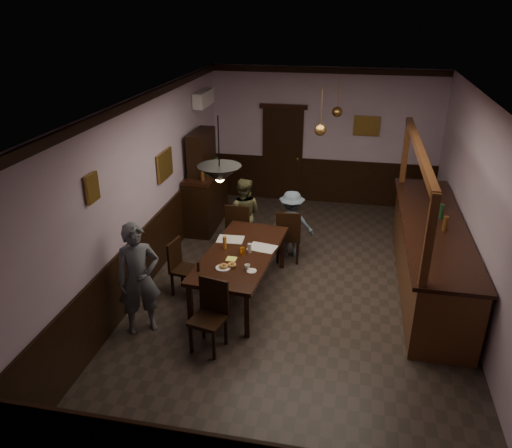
% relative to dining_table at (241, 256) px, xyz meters
% --- Properties ---
extents(room, '(5.01, 8.01, 3.01)m').
position_rel_dining_table_xyz_m(room, '(0.90, 0.29, 0.81)').
color(room, '#2D2621').
rests_on(room, ground).
extents(dining_table, '(1.19, 2.28, 0.75)m').
position_rel_dining_table_xyz_m(dining_table, '(0.00, 0.00, 0.00)').
color(dining_table, black).
rests_on(dining_table, ground).
extents(chair_far_left, '(0.44, 0.44, 1.01)m').
position_rel_dining_table_xyz_m(chair_far_left, '(-0.33, 1.30, -0.13)').
color(chair_far_left, black).
rests_on(chair_far_left, ground).
extents(chair_far_right, '(0.45, 0.45, 0.98)m').
position_rel_dining_table_xyz_m(chair_far_right, '(0.57, 1.23, -0.15)').
color(chair_far_right, black).
rests_on(chair_far_right, ground).
extents(chair_near, '(0.50, 0.50, 0.97)m').
position_rel_dining_table_xyz_m(chair_near, '(-0.10, -1.32, -0.15)').
color(chair_near, black).
rests_on(chair_near, ground).
extents(chair_side, '(0.44, 0.44, 0.89)m').
position_rel_dining_table_xyz_m(chair_side, '(-0.94, -0.11, -0.20)').
color(chair_side, black).
rests_on(chair_side, ground).
extents(person_standing, '(0.71, 0.65, 1.62)m').
position_rel_dining_table_xyz_m(person_standing, '(-1.15, -1.15, 0.13)').
color(person_standing, '#53575F').
rests_on(person_standing, ground).
extents(person_seated_left, '(0.68, 0.53, 1.37)m').
position_rel_dining_table_xyz_m(person_seated_left, '(-0.31, 1.58, 0.00)').
color(person_seated_left, brown).
rests_on(person_seated_left, ground).
extents(person_seated_right, '(0.83, 0.53, 1.23)m').
position_rel_dining_table_xyz_m(person_seated_right, '(0.58, 1.51, -0.07)').
color(person_seated_right, slate).
rests_on(person_seated_right, ground).
extents(newspaper_left, '(0.44, 0.32, 0.01)m').
position_rel_dining_table_xyz_m(newspaper_left, '(-0.26, 0.39, 0.07)').
color(newspaper_left, silver).
rests_on(newspaper_left, dining_table).
extents(newspaper_right, '(0.47, 0.37, 0.01)m').
position_rel_dining_table_xyz_m(newspaper_right, '(0.30, 0.20, 0.07)').
color(newspaper_right, silver).
rests_on(newspaper_right, dining_table).
extents(napkin, '(0.16, 0.16, 0.00)m').
position_rel_dining_table_xyz_m(napkin, '(-0.08, -0.24, 0.07)').
color(napkin, '#ECF459').
rests_on(napkin, dining_table).
extents(saucer, '(0.15, 0.15, 0.01)m').
position_rel_dining_table_xyz_m(saucer, '(0.28, -0.54, 0.07)').
color(saucer, white).
rests_on(saucer, dining_table).
extents(coffee_cup, '(0.09, 0.09, 0.07)m').
position_rel_dining_table_xyz_m(coffee_cup, '(0.22, -0.52, 0.11)').
color(coffee_cup, white).
rests_on(coffee_cup, saucer).
extents(pastry_plate, '(0.22, 0.22, 0.01)m').
position_rel_dining_table_xyz_m(pastry_plate, '(-0.13, -0.54, 0.07)').
color(pastry_plate, white).
rests_on(pastry_plate, dining_table).
extents(pastry_ring_a, '(0.13, 0.13, 0.04)m').
position_rel_dining_table_xyz_m(pastry_ring_a, '(-0.13, -0.53, 0.10)').
color(pastry_ring_a, '#C68C47').
rests_on(pastry_ring_a, pastry_plate).
extents(pastry_ring_b, '(0.13, 0.13, 0.04)m').
position_rel_dining_table_xyz_m(pastry_ring_b, '(-0.02, -0.48, 0.10)').
color(pastry_ring_b, '#C68C47').
rests_on(pastry_ring_b, pastry_plate).
extents(soda_can, '(0.07, 0.07, 0.12)m').
position_rel_dining_table_xyz_m(soda_can, '(0.05, -0.08, 0.12)').
color(soda_can, orange).
rests_on(soda_can, dining_table).
extents(beer_glass, '(0.06, 0.06, 0.20)m').
position_rel_dining_table_xyz_m(beer_glass, '(-0.27, 0.07, 0.16)').
color(beer_glass, '#BF721E').
rests_on(beer_glass, dining_table).
extents(water_glass, '(0.06, 0.06, 0.15)m').
position_rel_dining_table_xyz_m(water_glass, '(0.14, 0.01, 0.14)').
color(water_glass, silver).
rests_on(water_glass, dining_table).
extents(pepper_mill, '(0.04, 0.04, 0.14)m').
position_rel_dining_table_xyz_m(pepper_mill, '(-0.46, -0.68, 0.13)').
color(pepper_mill, black).
rests_on(pepper_mill, dining_table).
extents(sideboard, '(0.53, 1.48, 1.96)m').
position_rel_dining_table_xyz_m(sideboard, '(-1.31, 2.49, 0.10)').
color(sideboard, black).
rests_on(sideboard, ground).
extents(bar_counter, '(0.96, 4.13, 2.32)m').
position_rel_dining_table_xyz_m(bar_counter, '(2.89, 0.90, -0.10)').
color(bar_counter, '#4D2514').
rests_on(bar_counter, ground).
extents(door_back, '(0.90, 0.06, 2.10)m').
position_rel_dining_table_xyz_m(door_back, '(0.00, 4.24, 0.36)').
color(door_back, black).
rests_on(door_back, ground).
extents(ac_unit, '(0.20, 0.85, 0.30)m').
position_rel_dining_table_xyz_m(ac_unit, '(-1.48, 3.19, 1.76)').
color(ac_unit, white).
rests_on(ac_unit, ground).
extents(picture_left_small, '(0.04, 0.28, 0.36)m').
position_rel_dining_table_xyz_m(picture_left_small, '(-1.56, -1.31, 1.46)').
color(picture_left_small, olive).
rests_on(picture_left_small, ground).
extents(picture_left_large, '(0.04, 0.62, 0.48)m').
position_rel_dining_table_xyz_m(picture_left_large, '(-1.56, 1.09, 1.01)').
color(picture_left_large, olive).
rests_on(picture_left_large, ground).
extents(picture_back, '(0.55, 0.04, 0.42)m').
position_rel_dining_table_xyz_m(picture_back, '(1.80, 4.25, 1.11)').
color(picture_back, olive).
rests_on(picture_back, ground).
extents(pendant_iron, '(0.56, 0.56, 0.85)m').
position_rel_dining_table_xyz_m(pendant_iron, '(-0.07, -0.80, 1.57)').
color(pendant_iron, black).
rests_on(pendant_iron, ground).
extents(pendant_brass_mid, '(0.20, 0.20, 0.81)m').
position_rel_dining_table_xyz_m(pendant_brass_mid, '(1.00, 1.64, 1.61)').
color(pendant_brass_mid, '#BF8C3F').
rests_on(pendant_brass_mid, ground).
extents(pendant_brass_far, '(0.20, 0.20, 0.81)m').
position_rel_dining_table_xyz_m(pendant_brass_far, '(1.20, 3.15, 1.61)').
color(pendant_brass_far, '#BF8C3F').
rests_on(pendant_brass_far, ground).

